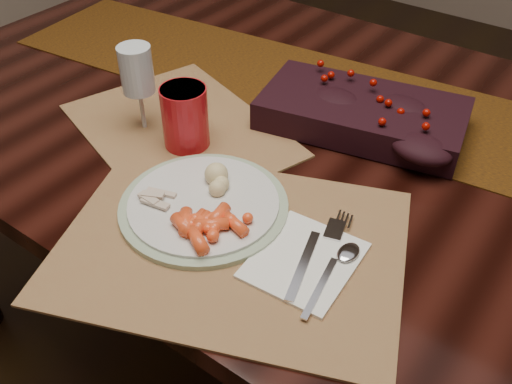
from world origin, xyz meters
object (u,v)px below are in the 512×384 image
Objects in this scene: dining_table at (312,270)px; mashed_potatoes at (216,174)px; centerpiece at (363,109)px; baby_carrots at (206,225)px; dinner_plate at (204,205)px; wine_glass at (139,90)px; red_cup at (185,117)px; turkey_shreds at (154,193)px; napkin at (305,260)px; placemat_main at (232,244)px.

dining_table is 0.49m from mashed_potatoes.
baby_carrots is (-0.04, -0.40, -0.01)m from centerpiece.
centerpiece is 0.40m from baby_carrots.
dinner_plate is (-0.04, -0.30, 0.39)m from dining_table.
wine_glass reaches higher than mashed_potatoes.
red_cup is 0.68× the size of wine_glass.
turkey_shreds is (-0.11, 0.01, -0.00)m from baby_carrots.
red_cup is (-0.33, 0.12, 0.05)m from napkin.
wine_glass is at bearing 154.85° from dinner_plate.
placemat_main reaches higher than dining_table.
centerpiece is 0.37m from napkin.
turkey_shreds is 0.26m from napkin.
baby_carrots reaches higher than placemat_main.
centerpiece reaches higher than baby_carrots.
red_cup is at bearing -135.13° from dining_table.
turkey_shreds is at bearing -151.42° from dinner_plate.
placemat_main is at bearing 0.67° from turkey_shreds.
turkey_shreds is 0.43× the size of napkin.
baby_carrots is 0.11m from turkey_shreds.
napkin is at bearing 16.42° from baby_carrots.
placemat_main is at bearing -83.07° from dining_table.
dining_table is 17.57× the size of baby_carrots.
placemat_main is at bearing 14.71° from baby_carrots.
baby_carrots is at bearing -4.34° from turkey_shreds.
baby_carrots is at bearing -58.99° from mashed_potatoes.
turkey_shreds reaches higher than dinner_plate.
red_cup is at bearing 138.01° from baby_carrots.
baby_carrots reaches higher than turkey_shreds.
placemat_main is 7.02× the size of mashed_potatoes.
placemat_main is 0.09m from dinner_plate.
dinner_plate is 0.07m from baby_carrots.
wine_glass reaches higher than baby_carrots.
centerpiece is at bearing 72.44° from mashed_potatoes.
turkey_shreds is at bearing -65.54° from red_cup.
dinner_plate is 1.61× the size of wine_glass.
dining_table is 0.50m from red_cup.
turkey_shreds is 0.24m from wine_glass.
baby_carrots is at bearing 173.18° from placemat_main.
centerpiece is at bearing 83.94° from baby_carrots.
mashed_potatoes is 0.45× the size of napkin.
napkin is at bearing 7.57° from turkey_shreds.
placemat_main is at bearing -90.50° from centerpiece.
centerpiece reaches higher than mashed_potatoes.
dining_table is 4.86× the size of centerpiece.
dining_table is 0.57m from wine_glass.
baby_carrots is 0.65× the size of napkin.
centerpiece reaches higher than dining_table.
dining_table is 0.51m from placemat_main.
dinner_plate is 1.68× the size of napkin.
dining_table is 11.39× the size of napkin.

